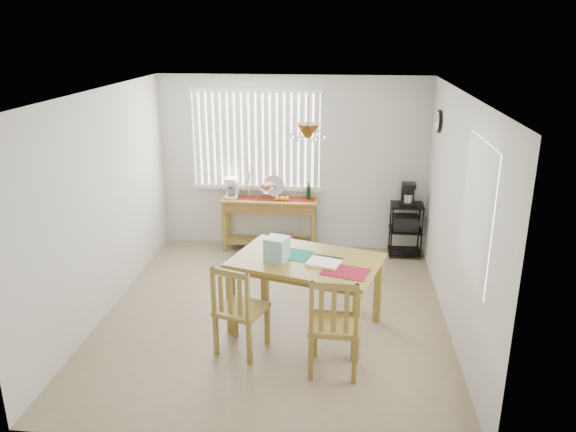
# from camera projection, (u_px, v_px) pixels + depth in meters

# --- Properties ---
(ground) EXTENTS (4.00, 4.50, 0.01)m
(ground) POSITION_uv_depth(u_px,v_px,m) (275.00, 314.00, 6.70)
(ground) COLOR gray
(room_shell) EXTENTS (4.20, 4.70, 2.70)m
(room_shell) POSITION_uv_depth(u_px,v_px,m) (274.00, 176.00, 6.17)
(room_shell) COLOR silver
(room_shell) RESTS_ON ground
(sideboard) EXTENTS (1.43, 0.40, 0.81)m
(sideboard) POSITION_uv_depth(u_px,v_px,m) (270.00, 212.00, 8.44)
(sideboard) COLOR olive
(sideboard) RESTS_ON ground
(sideboard_items) EXTENTS (1.36, 0.34, 0.62)m
(sideboard_items) POSITION_uv_depth(u_px,v_px,m) (254.00, 190.00, 8.37)
(sideboard_items) COLOR maroon
(sideboard_items) RESTS_ON sideboard
(wire_cart) EXTENTS (0.47, 0.37, 0.79)m
(wire_cart) POSITION_uv_depth(u_px,v_px,m) (406.00, 225.00, 8.26)
(wire_cart) COLOR black
(wire_cart) RESTS_ON ground
(cart_items) EXTENTS (0.19, 0.22, 0.33)m
(cart_items) POSITION_uv_depth(u_px,v_px,m) (408.00, 194.00, 8.12)
(cart_items) COLOR black
(cart_items) RESTS_ON wire_cart
(dining_table) EXTENTS (1.79, 1.42, 0.84)m
(dining_table) POSITION_uv_depth(u_px,v_px,m) (306.00, 267.00, 6.17)
(dining_table) COLOR olive
(dining_table) RESTS_ON ground
(table_items) EXTENTS (1.18, 0.88, 0.27)m
(table_items) POSITION_uv_depth(u_px,v_px,m) (289.00, 253.00, 6.05)
(table_items) COLOR #157A65
(table_items) RESTS_ON dining_table
(chair_left) EXTENTS (0.59, 0.59, 1.00)m
(chair_left) POSITION_uv_depth(u_px,v_px,m) (239.00, 310.00, 5.77)
(chair_left) COLOR olive
(chair_left) RESTS_ON ground
(chair_right) EXTENTS (0.51, 0.51, 1.05)m
(chair_right) POSITION_uv_depth(u_px,v_px,m) (334.00, 325.00, 5.41)
(chair_right) COLOR olive
(chair_right) RESTS_ON ground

